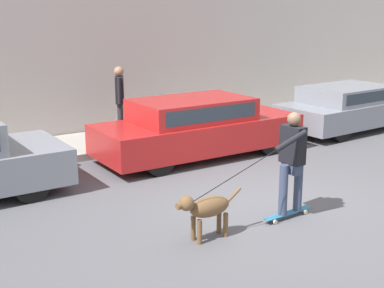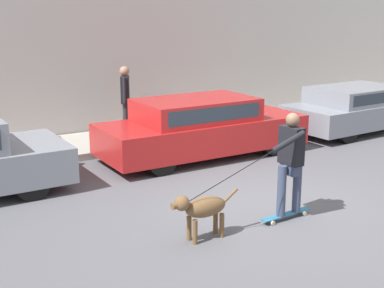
{
  "view_description": "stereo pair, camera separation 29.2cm",
  "coord_description": "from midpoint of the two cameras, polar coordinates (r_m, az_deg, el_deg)",
  "views": [
    {
      "loc": [
        -5.65,
        -6.27,
        3.18
      ],
      "look_at": [
        -0.84,
        1.02,
        0.95
      ],
      "focal_mm": 50.0,
      "sensor_mm": 36.0,
      "label": 1
    },
    {
      "loc": [
        -5.4,
        -6.42,
        3.18
      ],
      "look_at": [
        -0.84,
        1.02,
        0.95
      ],
      "focal_mm": 50.0,
      "sensor_mm": 36.0,
      "label": 2
    }
  ],
  "objects": [
    {
      "name": "ground_plane",
      "position": [
        8.99,
        7.17,
        -6.5
      ],
      "size": [
        36.0,
        36.0,
        0.0
      ],
      "primitive_type": "plane",
      "color": "#545459"
    },
    {
      "name": "pedestrian_with_bag",
      "position": [
        12.67,
        -8.36,
        4.79
      ],
      "size": [
        0.39,
        0.61,
        1.72
      ],
      "rotation": [
        0.0,
        0.0,
        -0.47
      ],
      "color": "#28282D",
      "rests_on": "sidewalk_curb"
    },
    {
      "name": "back_wall",
      "position": [
        13.83,
        -10.06,
        11.78
      ],
      "size": [
        32.0,
        0.3,
        5.23
      ],
      "color": "#B2ADA8",
      "rests_on": "ground_plane"
    },
    {
      "name": "parked_car_2",
      "position": [
        14.82,
        15.87,
        3.76
      ],
      "size": [
        4.18,
        1.91,
        1.19
      ],
      "rotation": [
        0.0,
        0.0,
        0.04
      ],
      "color": "black",
      "rests_on": "ground_plane"
    },
    {
      "name": "sidewalk_curb",
      "position": [
        13.13,
        -7.54,
        0.53
      ],
      "size": [
        30.0,
        1.99,
        0.15
      ],
      "color": "#A39E93",
      "rests_on": "ground_plane"
    },
    {
      "name": "fire_hydrant",
      "position": [
        11.12,
        -15.19,
        -0.87
      ],
      "size": [
        0.18,
        0.18,
        0.68
      ],
      "color": "#4C5156",
      "rests_on": "ground_plane"
    },
    {
      "name": "parked_car_1",
      "position": [
        11.61,
        -0.17,
        1.71
      ],
      "size": [
        4.58,
        1.75,
        1.3
      ],
      "rotation": [
        0.0,
        0.0,
        -0.01
      ],
      "color": "black",
      "rests_on": "ground_plane"
    },
    {
      "name": "skateboarder",
      "position": [
        8.24,
        9.58,
        -1.54
      ],
      "size": [
        2.32,
        0.55,
        1.67
      ],
      "rotation": [
        0.0,
        0.0,
        3.19
      ],
      "color": "beige",
      "rests_on": "ground_plane"
    },
    {
      "name": "dog",
      "position": [
        7.51,
        0.43,
        -6.86
      ],
      "size": [
        1.09,
        0.29,
        0.71
      ],
      "rotation": [
        0.0,
        0.0,
        3.15
      ],
      "color": "brown",
      "rests_on": "ground_plane"
    }
  ]
}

